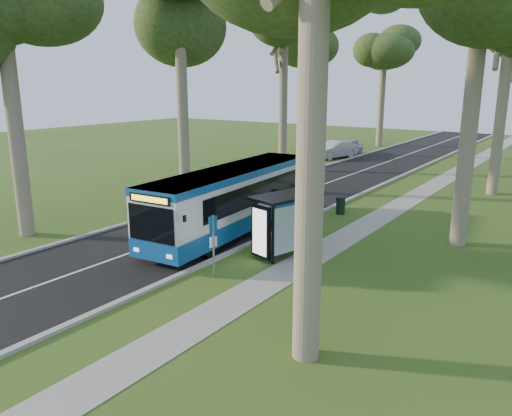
{
  "coord_description": "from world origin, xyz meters",
  "views": [
    {
      "loc": [
        12.08,
        -16.38,
        6.94
      ],
      "look_at": [
        0.04,
        1.1,
        1.6
      ],
      "focal_mm": 35.0,
      "sensor_mm": 36.0,
      "label": 1
    }
  ],
  "objects_px": {
    "litter_bin": "(341,206)",
    "bus_shelter": "(283,215)",
    "bus_stop_sign": "(213,239)",
    "bus": "(233,200)",
    "car_white": "(346,147)",
    "car_silver": "(334,150)"
  },
  "relations": [
    {
      "from": "litter_bin",
      "to": "car_silver",
      "type": "bearing_deg",
      "value": 116.91
    },
    {
      "from": "bus",
      "to": "bus_shelter",
      "type": "xyz_separation_m",
      "value": [
        3.78,
        -1.65,
        0.18
      ]
    },
    {
      "from": "bus_shelter",
      "to": "litter_bin",
      "type": "distance_m",
      "value": 7.84
    },
    {
      "from": "bus_shelter",
      "to": "bus_stop_sign",
      "type": "bearing_deg",
      "value": -89.48
    },
    {
      "from": "car_silver",
      "to": "car_white",
      "type": "bearing_deg",
      "value": 107.05
    },
    {
      "from": "car_white",
      "to": "bus_shelter",
      "type": "bearing_deg",
      "value": -67.19
    },
    {
      "from": "litter_bin",
      "to": "car_white",
      "type": "height_order",
      "value": "car_white"
    },
    {
      "from": "bus",
      "to": "car_silver",
      "type": "height_order",
      "value": "bus"
    },
    {
      "from": "bus",
      "to": "litter_bin",
      "type": "relative_size",
      "value": 12.78
    },
    {
      "from": "bus_stop_sign",
      "to": "bus_shelter",
      "type": "bearing_deg",
      "value": 92.92
    },
    {
      "from": "car_white",
      "to": "car_silver",
      "type": "height_order",
      "value": "car_silver"
    },
    {
      "from": "bus_stop_sign",
      "to": "bus_shelter",
      "type": "relative_size",
      "value": 0.73
    },
    {
      "from": "bus_stop_sign",
      "to": "litter_bin",
      "type": "xyz_separation_m",
      "value": [
        -0.16,
        11.04,
        -1.02
      ]
    },
    {
      "from": "bus",
      "to": "car_silver",
      "type": "relative_size",
      "value": 2.38
    },
    {
      "from": "litter_bin",
      "to": "car_white",
      "type": "xyz_separation_m",
      "value": [
        -9.44,
        21.34,
        0.33
      ]
    },
    {
      "from": "car_silver",
      "to": "bus_shelter",
      "type": "bearing_deg",
      "value": -51.73
    },
    {
      "from": "bus",
      "to": "car_white",
      "type": "distance_m",
      "value": 28.16
    },
    {
      "from": "bus",
      "to": "litter_bin",
      "type": "distance_m",
      "value": 6.7
    },
    {
      "from": "bus_stop_sign",
      "to": "car_white",
      "type": "distance_m",
      "value": 33.78
    },
    {
      "from": "bus_stop_sign",
      "to": "litter_bin",
      "type": "height_order",
      "value": "bus_stop_sign"
    },
    {
      "from": "litter_bin",
      "to": "bus_shelter",
      "type": "bearing_deg",
      "value": -82.29
    },
    {
      "from": "bus_stop_sign",
      "to": "car_white",
      "type": "xyz_separation_m",
      "value": [
        -9.6,
        32.38,
        -0.7
      ]
    }
  ]
}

